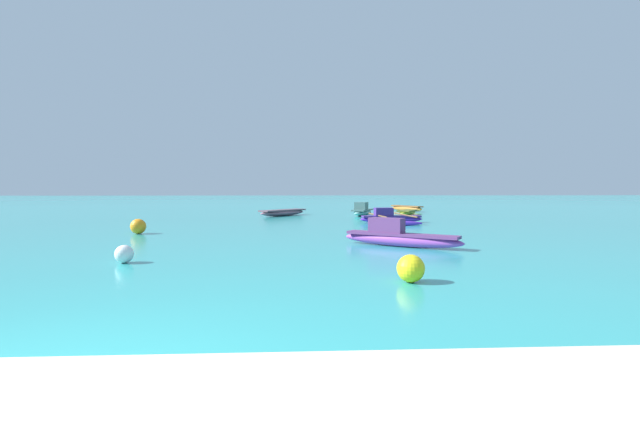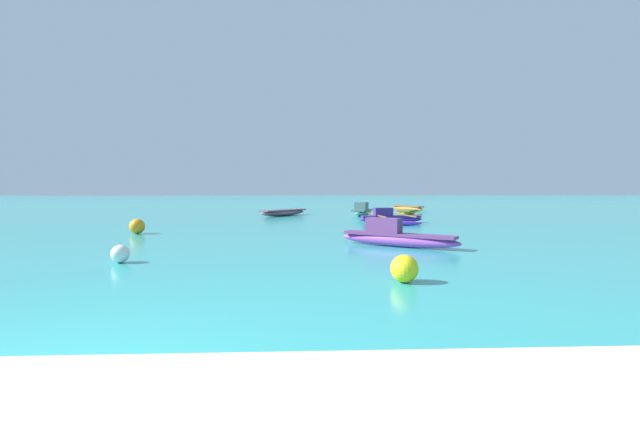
{
  "view_description": "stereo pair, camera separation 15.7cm",
  "coord_description": "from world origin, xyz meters",
  "px_view_note": "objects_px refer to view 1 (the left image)",
  "views": [
    {
      "loc": [
        2.19,
        -2.72,
        1.55
      ],
      "look_at": [
        3.42,
        20.92,
        0.25
      ],
      "focal_mm": 24.0,
      "sensor_mm": 36.0,
      "label": 1
    },
    {
      "loc": [
        2.35,
        -2.73,
        1.55
      ],
      "look_at": [
        3.42,
        20.92,
        0.25
      ],
      "focal_mm": 24.0,
      "sensor_mm": 36.0,
      "label": 2
    }
  ],
  "objects_px": {
    "moored_boat_1": "(408,212)",
    "mooring_buoy_1": "(411,268)",
    "moored_boat_5": "(362,211)",
    "mooring_buoy_2": "(124,254)",
    "mooring_buoy_0": "(138,226)",
    "moored_boat_3": "(407,208)",
    "moored_boat_4": "(398,236)",
    "moored_boat_2": "(283,212)",
    "moored_boat_0": "(390,218)"
  },
  "relations": [
    {
      "from": "moored_boat_1",
      "to": "moored_boat_2",
      "type": "bearing_deg",
      "value": 121.24
    },
    {
      "from": "moored_boat_0",
      "to": "moored_boat_3",
      "type": "xyz_separation_m",
      "value": [
        3.55,
        10.71,
        -0.0
      ]
    },
    {
      "from": "moored_boat_5",
      "to": "mooring_buoy_2",
      "type": "height_order",
      "value": "moored_boat_5"
    },
    {
      "from": "moored_boat_5",
      "to": "mooring_buoy_1",
      "type": "xyz_separation_m",
      "value": [
        -1.99,
        -18.48,
        -0.06
      ]
    },
    {
      "from": "moored_boat_3",
      "to": "mooring_buoy_1",
      "type": "height_order",
      "value": "mooring_buoy_1"
    },
    {
      "from": "moored_boat_5",
      "to": "mooring_buoy_2",
      "type": "xyz_separation_m",
      "value": [
        -7.58,
        -16.28,
        -0.1
      ]
    },
    {
      "from": "moored_boat_3",
      "to": "moored_boat_4",
      "type": "relative_size",
      "value": 1.04
    },
    {
      "from": "moored_boat_3",
      "to": "moored_boat_4",
      "type": "bearing_deg",
      "value": -40.1
    },
    {
      "from": "moored_boat_1",
      "to": "mooring_buoy_0",
      "type": "height_order",
      "value": "mooring_buoy_0"
    },
    {
      "from": "moored_boat_3",
      "to": "mooring_buoy_2",
      "type": "height_order",
      "value": "moored_boat_3"
    },
    {
      "from": "mooring_buoy_0",
      "to": "mooring_buoy_1",
      "type": "bearing_deg",
      "value": -47.89
    },
    {
      "from": "moored_boat_1",
      "to": "mooring_buoy_2",
      "type": "relative_size",
      "value": 6.75
    },
    {
      "from": "moored_boat_1",
      "to": "mooring_buoy_2",
      "type": "xyz_separation_m",
      "value": [
        -10.53,
        -17.03,
        0.02
      ]
    },
    {
      "from": "moored_boat_2",
      "to": "moored_boat_5",
      "type": "height_order",
      "value": "moored_boat_5"
    },
    {
      "from": "moored_boat_2",
      "to": "mooring_buoy_0",
      "type": "bearing_deg",
      "value": -164.01
    },
    {
      "from": "moored_boat_0",
      "to": "mooring_buoy_1",
      "type": "relative_size",
      "value": 7.85
    },
    {
      "from": "moored_boat_1",
      "to": "mooring_buoy_1",
      "type": "bearing_deg",
      "value": -166.19
    },
    {
      "from": "moored_boat_1",
      "to": "moored_boat_4",
      "type": "xyz_separation_m",
      "value": [
        -4.07,
        -14.67,
        0.1
      ]
    },
    {
      "from": "moored_boat_4",
      "to": "moored_boat_5",
      "type": "bearing_deg",
      "value": 120.73
    },
    {
      "from": "moored_boat_0",
      "to": "mooring_buoy_0",
      "type": "height_order",
      "value": "moored_boat_0"
    },
    {
      "from": "moored_boat_3",
      "to": "moored_boat_4",
      "type": "xyz_separation_m",
      "value": [
        -5.16,
        -19.12,
        0.04
      ]
    },
    {
      "from": "moored_boat_0",
      "to": "mooring_buoy_2",
      "type": "height_order",
      "value": "moored_boat_0"
    },
    {
      "from": "moored_boat_3",
      "to": "moored_boat_2",
      "type": "bearing_deg",
      "value": -86.16
    },
    {
      "from": "moored_boat_0",
      "to": "moored_boat_5",
      "type": "distance_m",
      "value": 5.53
    },
    {
      "from": "moored_boat_2",
      "to": "moored_boat_4",
      "type": "height_order",
      "value": "moored_boat_4"
    },
    {
      "from": "mooring_buoy_0",
      "to": "mooring_buoy_2",
      "type": "distance_m",
      "value": 6.45
    },
    {
      "from": "moored_boat_2",
      "to": "mooring_buoy_0",
      "type": "relative_size",
      "value": 6.23
    },
    {
      "from": "moored_boat_4",
      "to": "mooring_buoy_2",
      "type": "height_order",
      "value": "moored_boat_4"
    },
    {
      "from": "mooring_buoy_0",
      "to": "moored_boat_5",
      "type": "bearing_deg",
      "value": 46.77
    },
    {
      "from": "moored_boat_5",
      "to": "mooring_buoy_0",
      "type": "xyz_separation_m",
      "value": [
        -9.53,
        -10.14,
        -0.02
      ]
    },
    {
      "from": "moored_boat_2",
      "to": "moored_boat_3",
      "type": "xyz_separation_m",
      "value": [
        8.82,
        4.86,
        0.02
      ]
    },
    {
      "from": "mooring_buoy_2",
      "to": "moored_boat_2",
      "type": "bearing_deg",
      "value": 80.45
    },
    {
      "from": "moored_boat_0",
      "to": "moored_boat_5",
      "type": "relative_size",
      "value": 1.3
    },
    {
      "from": "moored_boat_2",
      "to": "mooring_buoy_1",
      "type": "xyz_separation_m",
      "value": [
        2.8,
        -18.81,
        0.03
      ]
    },
    {
      "from": "moored_boat_0",
      "to": "moored_boat_3",
      "type": "relative_size",
      "value": 1.16
    },
    {
      "from": "moored_boat_1",
      "to": "moored_boat_0",
      "type": "bearing_deg",
      "value": -173.23
    },
    {
      "from": "moored_boat_2",
      "to": "moored_boat_1",
      "type": "bearing_deg",
      "value": -46.62
    },
    {
      "from": "moored_boat_1",
      "to": "moored_boat_5",
      "type": "height_order",
      "value": "moored_boat_5"
    },
    {
      "from": "moored_boat_4",
      "to": "mooring_buoy_1",
      "type": "height_order",
      "value": "moored_boat_4"
    },
    {
      "from": "moored_boat_1",
      "to": "moored_boat_3",
      "type": "height_order",
      "value": "moored_boat_3"
    },
    {
      "from": "mooring_buoy_2",
      "to": "mooring_buoy_1",
      "type": "bearing_deg",
      "value": -21.44
    },
    {
      "from": "moored_boat_2",
      "to": "moored_boat_5",
      "type": "bearing_deg",
      "value": -53.7
    },
    {
      "from": "moored_boat_2",
      "to": "mooring_buoy_2",
      "type": "relative_size",
      "value": 8.66
    },
    {
      "from": "moored_boat_0",
      "to": "moored_boat_4",
      "type": "distance_m",
      "value": 8.56
    },
    {
      "from": "moored_boat_4",
      "to": "mooring_buoy_1",
      "type": "bearing_deg",
      "value": -65.46
    },
    {
      "from": "moored_boat_4",
      "to": "mooring_buoy_0",
      "type": "relative_size",
      "value": 5.72
    },
    {
      "from": "moored_boat_5",
      "to": "mooring_buoy_1",
      "type": "height_order",
      "value": "moored_boat_5"
    },
    {
      "from": "moored_boat_0",
      "to": "moored_boat_2",
      "type": "xyz_separation_m",
      "value": [
        -5.27,
        5.85,
        -0.03
      ]
    },
    {
      "from": "moored_boat_5",
      "to": "mooring_buoy_2",
      "type": "relative_size",
      "value": 7.36
    },
    {
      "from": "moored_boat_3",
      "to": "moored_boat_5",
      "type": "relative_size",
      "value": 1.12
    }
  ]
}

